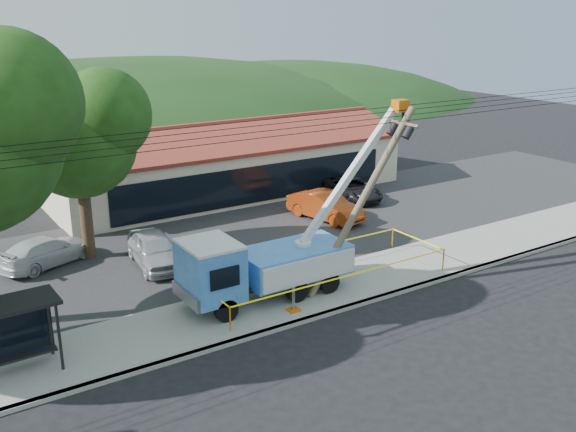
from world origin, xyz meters
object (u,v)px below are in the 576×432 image
Objects in this scene: car_silver at (156,267)px; car_red at (325,221)px; leaning_pole at (367,191)px; car_dark at (351,200)px; bus_shelter at (16,319)px; utility_truck at (262,263)px; car_white at (48,267)px.

car_silver is 10.64m from car_red.
car_dark is (7.58, 10.49, -4.16)m from leaning_pole.
bus_shelter is 19.23m from car_red.
utility_truck is 11.01m from car_red.
car_white is at bearing 127.06° from utility_truck.
car_dark is at bearing 21.27° from car_red.
utility_truck reaches higher than car_dark.
bus_shelter is at bearing -132.34° from car_silver.
car_white is at bearing 152.48° from car_silver.
utility_truck reaches higher than bus_shelter.
car_silver is at bearing -159.84° from car_dark.
leaning_pole reaches higher than car_silver.
leaning_pole is at bearing -120.52° from car_dark.
bus_shelter is at bearing -168.70° from car_red.
car_dark is (21.38, 10.01, -1.95)m from bus_shelter.
car_red is 1.02× the size of car_white.
leaning_pole reaches higher than car_dark.
bus_shelter is at bearing -149.59° from car_dark.
car_white is (-4.16, 2.78, 0.00)m from car_silver.
car_dark is at bearing 54.15° from leaning_pole.
bus_shelter reaches higher than car_red.
car_red is (8.27, 7.08, -1.64)m from utility_truck.
car_white is 0.97× the size of car_dark.
leaning_pole is 13.60m from car_dark.
car_dark is at bearing -111.05° from car_white.
car_silver is (-2.29, 5.76, -1.64)m from utility_truck.
leaning_pole is 15.05m from car_white.
car_red is 14.78m from car_white.
car_dark is (14.35, 3.80, 0.00)m from car_silver.
leaning_pole is at bearing -127.17° from car_red.
car_red is at bearing 40.56° from utility_truck.
leaning_pole is at bearing -155.13° from car_white.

